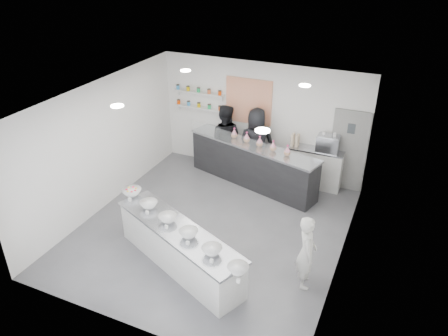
# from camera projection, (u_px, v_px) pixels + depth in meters

# --- Properties ---
(floor) EXTENTS (6.00, 6.00, 0.00)m
(floor) POSITION_uv_depth(u_px,v_px,m) (212.00, 229.00, 9.63)
(floor) COLOR #515156
(floor) RESTS_ON ground
(ceiling) EXTENTS (6.00, 6.00, 0.00)m
(ceiling) POSITION_uv_depth(u_px,v_px,m) (210.00, 99.00, 8.22)
(ceiling) COLOR white
(ceiling) RESTS_ON floor
(back_wall) EXTENTS (5.50, 0.00, 5.50)m
(back_wall) POSITION_uv_depth(u_px,v_px,m) (261.00, 119.00, 11.34)
(back_wall) COLOR white
(back_wall) RESTS_ON floor
(left_wall) EXTENTS (0.00, 6.00, 6.00)m
(left_wall) POSITION_uv_depth(u_px,v_px,m) (102.00, 146.00, 9.91)
(left_wall) COLOR white
(left_wall) RESTS_ON floor
(right_wall) EXTENTS (0.00, 6.00, 6.00)m
(right_wall) POSITION_uv_depth(u_px,v_px,m) (348.00, 198.00, 7.93)
(right_wall) COLOR white
(right_wall) RESTS_ON floor
(back_door) EXTENTS (0.88, 0.04, 2.10)m
(back_door) POSITION_uv_depth(u_px,v_px,m) (348.00, 151.00, 10.70)
(back_door) COLOR gray
(back_door) RESTS_ON floor
(pattern_panel) EXTENTS (1.25, 0.03, 1.20)m
(pattern_panel) POSITION_uv_depth(u_px,v_px,m) (249.00, 101.00, 11.24)
(pattern_panel) COLOR #E74705
(pattern_panel) RESTS_ON back_wall
(jar_shelf_lower) EXTENTS (1.45, 0.22, 0.04)m
(jar_shelf_lower) POSITION_uv_depth(u_px,v_px,m) (199.00, 107.00, 11.85)
(jar_shelf_lower) COLOR silver
(jar_shelf_lower) RESTS_ON back_wall
(jar_shelf_upper) EXTENTS (1.45, 0.22, 0.04)m
(jar_shelf_upper) POSITION_uv_depth(u_px,v_px,m) (199.00, 93.00, 11.65)
(jar_shelf_upper) COLOR silver
(jar_shelf_upper) RESTS_ON back_wall
(preserve_jars) EXTENTS (1.45, 0.10, 0.56)m
(preserve_jars) POSITION_uv_depth(u_px,v_px,m) (199.00, 98.00, 11.70)
(preserve_jars) COLOR #E54202
(preserve_jars) RESTS_ON jar_shelf_lower
(downlight_0) EXTENTS (0.24, 0.24, 0.02)m
(downlight_0) POSITION_uv_depth(u_px,v_px,m) (117.00, 106.00, 7.93)
(downlight_0) COLOR white
(downlight_0) RESTS_ON ceiling
(downlight_1) EXTENTS (0.24, 0.24, 0.02)m
(downlight_1) POSITION_uv_depth(u_px,v_px,m) (263.00, 131.00, 6.92)
(downlight_1) COLOR white
(downlight_1) RESTS_ON ceiling
(downlight_2) EXTENTS (0.24, 0.24, 0.02)m
(downlight_2) POSITION_uv_depth(u_px,v_px,m) (186.00, 71.00, 10.03)
(downlight_2) COLOR white
(downlight_2) RESTS_ON ceiling
(downlight_3) EXTENTS (0.24, 0.24, 0.02)m
(downlight_3) POSITION_uv_depth(u_px,v_px,m) (305.00, 85.00, 9.02)
(downlight_3) COLOR white
(downlight_3) RESTS_ON ceiling
(prep_counter) EXTENTS (3.19, 1.94, 0.86)m
(prep_counter) POSITION_uv_depth(u_px,v_px,m) (179.00, 248.00, 8.36)
(prep_counter) COLOR beige
(prep_counter) RESTS_ON floor
(back_bar) EXTENTS (3.66, 1.63, 1.12)m
(back_bar) POSITION_uv_depth(u_px,v_px,m) (252.00, 164.00, 11.14)
(back_bar) COLOR black
(back_bar) RESTS_ON floor
(sneeze_guard) EXTENTS (3.43, 0.99, 0.31)m
(sneeze_guard) POSITION_uv_depth(u_px,v_px,m) (245.00, 143.00, 10.59)
(sneeze_guard) COLOR white
(sneeze_guard) RESTS_ON back_bar
(espresso_ledge) EXTENTS (1.39, 0.44, 1.03)m
(espresso_ledge) POSITION_uv_depth(u_px,v_px,m) (314.00, 168.00, 11.07)
(espresso_ledge) COLOR beige
(espresso_ledge) RESTS_ON floor
(espresso_machine) EXTENTS (0.54, 0.37, 0.41)m
(espresso_machine) POSITION_uv_depth(u_px,v_px,m) (328.00, 144.00, 10.63)
(espresso_machine) COLOR #93969E
(espresso_machine) RESTS_ON espresso_ledge
(cup_stacks) EXTENTS (0.24, 0.24, 0.31)m
(cup_stacks) POSITION_uv_depth(u_px,v_px,m) (295.00, 140.00, 10.95)
(cup_stacks) COLOR #D0AE95
(cup_stacks) RESTS_ON espresso_ledge
(prep_bowls) EXTENTS (3.49, 1.89, 0.15)m
(prep_bowls) POSITION_uv_depth(u_px,v_px,m) (178.00, 226.00, 8.12)
(prep_bowls) COLOR white
(prep_bowls) RESTS_ON prep_counter
(label_cards) EXTENTS (3.31, 0.04, 0.07)m
(label_cards) POSITION_uv_depth(u_px,v_px,m) (175.00, 244.00, 7.69)
(label_cards) COLOR white
(label_cards) RESTS_ON prep_counter
(cookie_bags) EXTENTS (2.12, 0.75, 0.28)m
(cookie_bags) POSITION_uv_depth(u_px,v_px,m) (253.00, 139.00, 10.81)
(cookie_bags) COLOR pink
(cookie_bags) RESTS_ON back_bar
(woman_prep) EXTENTS (0.51, 0.62, 1.46)m
(woman_prep) POSITION_uv_depth(u_px,v_px,m) (306.00, 252.00, 7.77)
(woman_prep) COLOR silver
(woman_prep) RESTS_ON floor
(staff_left) EXTENTS (1.04, 0.87, 1.90)m
(staff_left) POSITION_uv_depth(u_px,v_px,m) (225.00, 139.00, 11.58)
(staff_left) COLOR black
(staff_left) RESTS_ON floor
(staff_right) EXTENTS (1.11, 0.95, 1.93)m
(staff_right) POSITION_uv_depth(u_px,v_px,m) (256.00, 144.00, 11.26)
(staff_right) COLOR black
(staff_right) RESTS_ON floor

